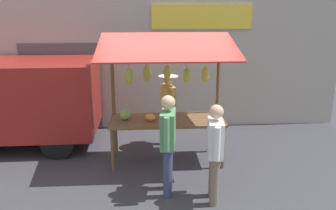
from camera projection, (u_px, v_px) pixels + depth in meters
name	position (u px, v px, depth m)	size (l,w,h in m)	color
ground_plane	(167.00, 160.00, 6.94)	(40.00, 40.00, 0.00)	#38383D
street_backdrop	(160.00, 60.00, 8.58)	(9.00, 0.30, 3.40)	#9E998E
market_stall	(166.00, 86.00, 6.55)	(2.50, 1.46, 2.50)	brown
vendor_with_sunhat	(168.00, 105.00, 7.40)	(0.42, 0.68, 1.62)	#4C4C51
shopper_with_shopping_bag	(168.00, 138.00, 5.48)	(0.28, 0.70, 1.67)	navy
shopper_with_ponytail	(215.00, 147.00, 5.27)	(0.27, 0.68, 1.59)	#726656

